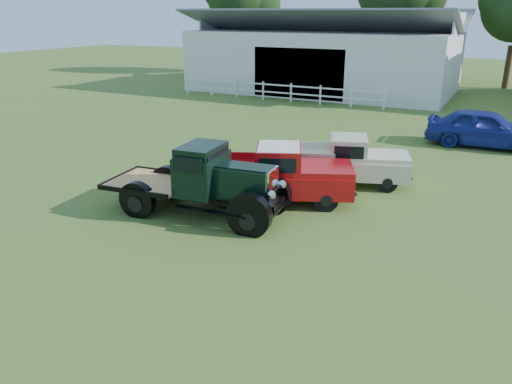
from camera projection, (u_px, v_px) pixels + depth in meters
The scene contains 9 objects.
ground at pixel (227, 245), 12.48m from camera, with size 120.00×120.00×0.00m, color #4D6C2B.
shed_left at pixel (325, 51), 36.26m from camera, with size 18.80×10.20×5.60m, color silver, non-canonical shape.
fence_rail at pixel (277, 92), 32.43m from camera, with size 14.20×0.16×1.20m, color white, non-canonical shape.
tree_a at pixel (239, 14), 46.03m from camera, with size 6.30×6.30×10.50m, color black, non-canonical shape.
tree_b at pixel (395, 8), 40.64m from camera, with size 6.90×6.90×11.50m, color black, non-canonical shape.
vintage_flatbed at pixel (199, 180), 14.03m from camera, with size 5.19×2.06×2.06m, color black, non-canonical shape.
red_pickup at pixel (275, 173), 15.10m from camera, with size 4.80×1.85×1.75m, color #B80F11, non-canonical shape.
white_pickup at pixel (345, 161), 16.69m from camera, with size 4.32×1.67×1.59m, color beige, non-canonical shape.
misc_car_blue at pixel (485, 128), 21.31m from camera, with size 1.91×4.74×1.61m, color navy.
Camera 1 is at (5.84, -9.69, 5.49)m, focal length 35.00 mm.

